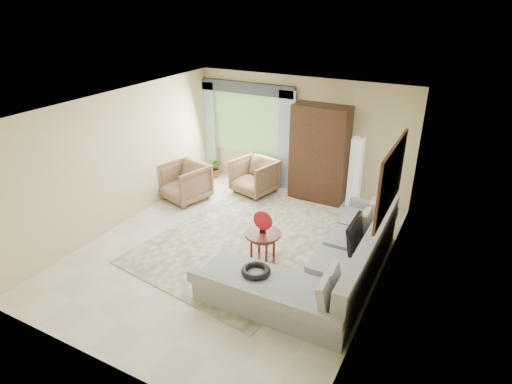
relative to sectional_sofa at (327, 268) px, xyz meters
The scene contains 17 objects.
ground 1.81m from the sectional_sofa, behind, with size 6.00×6.00×0.00m, color silver.
area_rug 1.83m from the sectional_sofa, 160.98° to the left, with size 3.00×4.00×0.02m, color beige.
sectional_sofa is the anchor object (origin of this frame).
tv_screen 0.71m from the sectional_sofa, 61.82° to the left, with size 0.06×0.74×0.48m, color black.
garden_hose 1.23m from the sectional_sofa, 130.88° to the right, with size 0.43×0.43×0.09m, color black.
coffee_table 1.14m from the sectional_sofa, behind, with size 0.60×0.60×0.60m.
red_disc 1.26m from the sectional_sofa, behind, with size 0.34×0.34×0.03m, color red.
armchair_left 4.07m from the sectional_sofa, 158.94° to the left, with size 0.89×0.91×0.83m, color #90724E.
armchair_right 3.61m from the sectional_sofa, 136.24° to the left, with size 0.86×0.88×0.80m, color #836147.
potted_plant 4.84m from the sectional_sofa, 144.10° to the left, with size 0.46×0.40×0.52m, color #999999.
armoire 3.24m from the sectional_sofa, 113.06° to the left, with size 1.20×0.55×2.10m, color black.
floor_lamp 3.03m from the sectional_sofa, 98.33° to the left, with size 0.24×0.24×1.50m, color silver.
window 4.58m from the sectional_sofa, 134.87° to the left, with size 1.80×0.04×1.40m, color #669E59.
curtain_left 5.25m from the sectional_sofa, 143.84° to the left, with size 0.40×0.08×2.30m, color #9EB7CC.
curtain_right 3.80m from the sectional_sofa, 124.27° to the left, with size 0.40×0.08×2.30m, color #9EB7CC.
valance 4.81m from the sectional_sofa, 135.52° to the left, with size 2.40×0.12×0.26m, color #1E232D.
wall_mirror 1.70m from the sectional_sofa, 37.80° to the left, with size 0.05×1.70×1.05m.
Camera 1 is at (3.38, -5.61, 4.18)m, focal length 30.00 mm.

